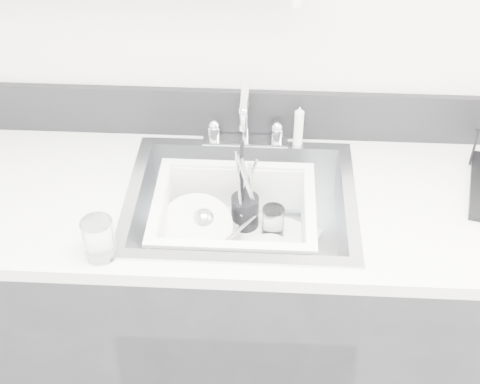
{
  "coord_description": "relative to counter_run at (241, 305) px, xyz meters",
  "views": [
    {
      "loc": [
        0.07,
        -0.22,
        2.13
      ],
      "look_at": [
        0.0,
        1.14,
        0.98
      ],
      "focal_mm": 50.0,
      "sensor_mm": 36.0,
      "label": 1
    }
  ],
  "objects": [
    {
      "name": "sink",
      "position": [
        0.0,
        0.0,
        0.37
      ],
      "size": [
        0.64,
        0.52,
        0.2
      ],
      "primitive_type": null,
      "color": "silver",
      "rests_on": "counter_run"
    },
    {
      "name": "wash_tub",
      "position": [
        -0.02,
        -0.02,
        0.38
      ],
      "size": [
        0.56,
        0.52,
        0.18
      ],
      "primitive_type": null,
      "rotation": [
        0.0,
        0.0,
        -0.42
      ],
      "color": "white",
      "rests_on": "sink"
    },
    {
      "name": "tumbler_counter",
      "position": [
        -0.34,
        -0.24,
        0.52
      ],
      "size": [
        0.1,
        0.1,
        0.11
      ],
      "primitive_type": "cylinder",
      "rotation": [
        0.0,
        0.0,
        0.29
      ],
      "color": "white",
      "rests_on": "counter_run"
    },
    {
      "name": "tumbler_in_tub",
      "position": [
        0.09,
        0.02,
        0.35
      ],
      "size": [
        0.08,
        0.08,
        0.09
      ],
      "primitive_type": "cylinder",
      "rotation": [
        0.0,
        0.0,
        0.31
      ],
      "color": "white",
      "rests_on": "wash_tub"
    },
    {
      "name": "ladle",
      "position": [
        -0.05,
        -0.03,
        0.35
      ],
      "size": [
        0.29,
        0.21,
        0.08
      ],
      "primitive_type": null,
      "rotation": [
        0.0,
        0.0,
        -0.47
      ],
      "color": "silver",
      "rests_on": "wash_tub"
    },
    {
      "name": "backsplash",
      "position": [
        0.0,
        0.3,
        0.54
      ],
      "size": [
        3.2,
        0.02,
        0.16
      ],
      "primitive_type": "cube",
      "color": "black",
      "rests_on": "counter_run"
    },
    {
      "name": "counter_run",
      "position": [
        0.0,
        0.0,
        0.0
      ],
      "size": [
        3.2,
        0.62,
        0.92
      ],
      "color": "black",
      "rests_on": "ground"
    },
    {
      "name": "bowl_small",
      "position": [
        0.09,
        -0.08,
        0.33
      ],
      "size": [
        0.14,
        0.14,
        0.04
      ],
      "primitive_type": "imported",
      "rotation": [
        0.0,
        0.0,
        -0.22
      ],
      "color": "white",
      "rests_on": "wash_tub"
    },
    {
      "name": "utensil_cup",
      "position": [
        0.01,
        0.05,
        0.37
      ],
      "size": [
        0.08,
        0.08,
        0.28
      ],
      "rotation": [
        0.0,
        0.0,
        0.39
      ],
      "color": "black",
      "rests_on": "wash_tub"
    },
    {
      "name": "room_shell",
      "position": [
        0.0,
        -0.8,
        1.22
      ],
      "size": [
        3.5,
        3.0,
        2.6
      ],
      "color": "silver",
      "rests_on": "ground"
    },
    {
      "name": "plate_stack",
      "position": [
        -0.12,
        -0.02,
        0.33
      ],
      "size": [
        0.26,
        0.25,
        0.1
      ],
      "rotation": [
        0.0,
        0.0,
        -0.19
      ],
      "color": "white",
      "rests_on": "wash_tub"
    },
    {
      "name": "side_sprayer",
      "position": [
        0.16,
        0.25,
        0.53
      ],
      "size": [
        0.03,
        0.03,
        0.14
      ],
      "primitive_type": "cylinder",
      "color": "white",
      "rests_on": "counter_run"
    },
    {
      "name": "faucet",
      "position": [
        0.0,
        0.25,
        0.52
      ],
      "size": [
        0.26,
        0.18,
        0.23
      ],
      "color": "silver",
      "rests_on": "counter_run"
    }
  ]
}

